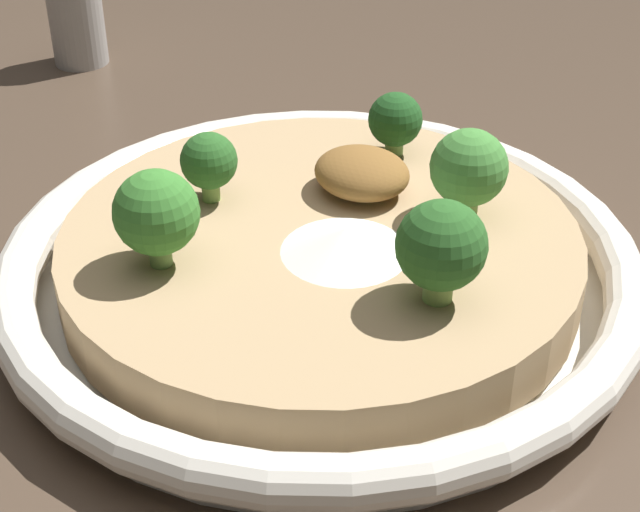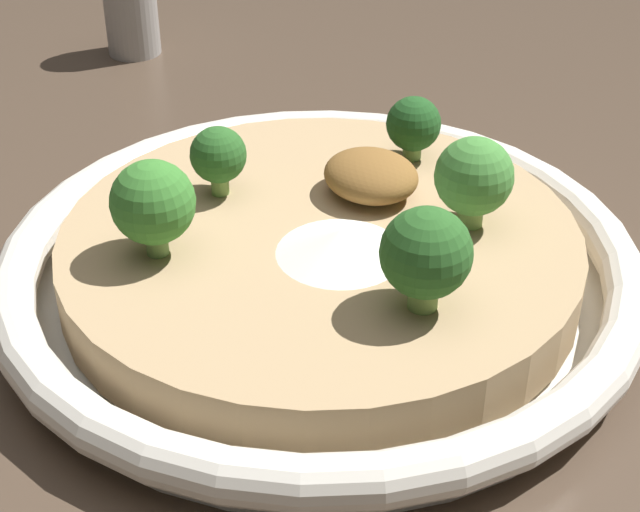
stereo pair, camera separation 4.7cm
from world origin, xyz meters
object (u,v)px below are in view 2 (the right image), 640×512
broccoli_right (218,156)px  broccoli_front_right (413,125)px  risotto_bowl (320,263)px  broccoli_front (474,178)px  broccoli_left (426,255)px  broccoli_back_right (153,203)px

broccoli_right → broccoli_front_right: 0.11m
risotto_bowl → broccoli_right: broccoli_right is taller
broccoli_right → broccoli_front: 0.13m
broccoli_front → broccoli_left: 0.07m
broccoli_front_right → broccoli_back_right: bearing=84.6°
broccoli_right → broccoli_left: bearing=-178.2°
broccoli_left → broccoli_right: bearing=1.8°
broccoli_right → broccoli_left: 0.13m
broccoli_front_right → broccoli_front: 0.07m
broccoli_front → broccoli_back_right: 0.15m
broccoli_back_right → broccoli_right: bearing=-65.8°
broccoli_right → risotto_bowl: bearing=-168.4°
broccoli_front_right → broccoli_front: bearing=156.0°
risotto_bowl → broccoli_back_right: bearing=61.7°
broccoli_back_right → broccoli_front_right: bearing=-95.4°
broccoli_left → broccoli_back_right: same height
broccoli_front_right → broccoli_left: (-0.09, 0.09, 0.01)m
risotto_bowl → broccoli_front_right: 0.10m
risotto_bowl → broccoli_left: 0.09m
broccoli_left → broccoli_front: bearing=-65.5°
broccoli_right → broccoli_left: (-0.13, -0.00, 0.01)m
risotto_bowl → broccoli_right: 0.07m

